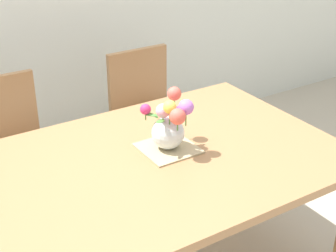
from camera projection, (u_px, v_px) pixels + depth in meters
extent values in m
cube|color=#9E7047|center=(162.00, 161.00, 2.34)|extent=(1.63, 1.14, 0.04)
cylinder|color=#9E7047|center=(221.00, 147.00, 3.23)|extent=(0.07, 0.07, 0.71)
cube|color=#9E7047|center=(16.00, 161.00, 2.87)|extent=(0.42, 0.42, 0.04)
cylinder|color=#9E7047|center=(62.00, 202.00, 2.93)|extent=(0.04, 0.04, 0.44)
cylinder|color=#9E7047|center=(40.00, 173.00, 3.20)|extent=(0.04, 0.04, 0.44)
cube|color=#9E7047|center=(0.00, 111.00, 2.91)|extent=(0.42, 0.04, 0.42)
cube|color=#9E7047|center=(153.00, 123.00, 3.30)|extent=(0.42, 0.42, 0.04)
cylinder|color=#9E7047|center=(192.00, 159.00, 3.36)|extent=(0.04, 0.04, 0.44)
cylinder|color=#9E7047|center=(144.00, 175.00, 3.18)|extent=(0.04, 0.04, 0.44)
cylinder|color=#9E7047|center=(163.00, 138.00, 3.63)|extent=(0.04, 0.04, 0.44)
cylinder|color=#9E7047|center=(117.00, 151.00, 3.46)|extent=(0.04, 0.04, 0.44)
cube|color=#9E7047|center=(138.00, 80.00, 3.34)|extent=(0.42, 0.04, 0.42)
cube|color=tan|center=(168.00, 148.00, 2.39)|extent=(0.25, 0.25, 0.01)
sphere|color=silver|center=(168.00, 133.00, 2.36)|extent=(0.15, 0.15, 0.15)
sphere|color=#B266C6|center=(186.00, 107.00, 2.26)|extent=(0.07, 0.07, 0.07)
cylinder|color=#478438|center=(186.00, 116.00, 2.28)|extent=(0.01, 0.01, 0.09)
sphere|color=#EA9EBC|center=(163.00, 111.00, 2.28)|extent=(0.07, 0.07, 0.07)
cylinder|color=#478438|center=(163.00, 118.00, 2.30)|extent=(0.01, 0.01, 0.07)
sphere|color=#D12D66|center=(180.00, 111.00, 2.32)|extent=(0.05, 0.05, 0.05)
cylinder|color=#478438|center=(180.00, 116.00, 2.33)|extent=(0.01, 0.01, 0.05)
sphere|color=#EFD14C|center=(170.00, 107.00, 2.26)|extent=(0.06, 0.06, 0.06)
cylinder|color=#478438|center=(170.00, 117.00, 2.28)|extent=(0.01, 0.01, 0.09)
sphere|color=#E55B4C|center=(178.00, 117.00, 2.23)|extent=(0.07, 0.07, 0.07)
cylinder|color=#478438|center=(178.00, 124.00, 2.24)|extent=(0.01, 0.01, 0.07)
sphere|color=#E55B4C|center=(174.00, 94.00, 2.39)|extent=(0.07, 0.07, 0.07)
cylinder|color=#478438|center=(174.00, 103.00, 2.41)|extent=(0.01, 0.01, 0.10)
sphere|color=#D12D66|center=(145.00, 109.00, 2.33)|extent=(0.05, 0.05, 0.05)
cylinder|color=#478438|center=(146.00, 115.00, 2.34)|extent=(0.01, 0.01, 0.05)
ellipsoid|color=#478438|center=(153.00, 115.00, 2.33)|extent=(0.07, 0.06, 0.01)
ellipsoid|color=#478438|center=(160.00, 121.00, 2.25)|extent=(0.07, 0.06, 0.02)
ellipsoid|color=#478438|center=(152.00, 115.00, 2.35)|extent=(0.06, 0.07, 0.03)
ellipsoid|color=#478438|center=(180.00, 114.00, 2.36)|extent=(0.07, 0.03, 0.02)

